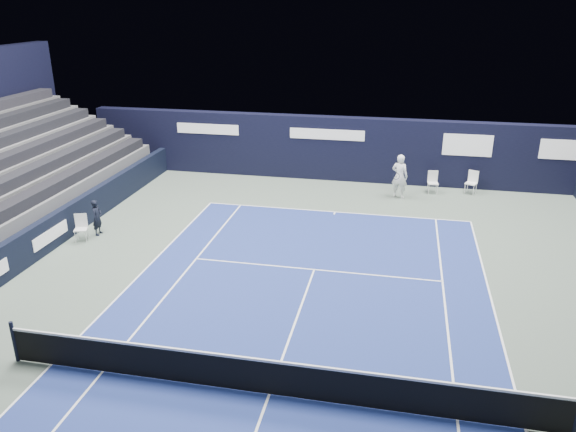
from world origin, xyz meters
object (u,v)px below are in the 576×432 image
object	(u,v)px
tennis_net	(269,376)
tennis_player	(400,176)
folding_chair_back_a	(433,180)
folding_chair_back_b	(472,181)
line_judge_chair	(81,226)

from	to	relation	value
tennis_net	tennis_player	size ratio (longest dim) A/B	6.49
folding_chair_back_a	folding_chair_back_b	distance (m)	1.78
tennis_player	line_judge_chair	bearing A→B (deg)	-147.51
folding_chair_back_a	line_judge_chair	size ratio (longest dim) A/B	1.02
folding_chair_back_a	tennis_net	size ratio (longest dim) A/B	0.08
folding_chair_back_a	folding_chair_back_b	size ratio (longest dim) A/B	0.97
line_judge_chair	tennis_net	bearing A→B (deg)	-57.58
line_judge_chair	tennis_player	xyz separation A→B (m)	(11.37, 7.24, 0.42)
tennis_net	folding_chair_back_b	bearing A→B (deg)	69.57
folding_chair_back_a	tennis_player	size ratio (longest dim) A/B	0.51
folding_chair_back_b	tennis_player	world-z (taller)	tennis_player
folding_chair_back_b	tennis_net	distance (m)	16.66
folding_chair_back_b	line_judge_chair	world-z (taller)	folding_chair_back_b
folding_chair_back_a	tennis_net	distance (m)	15.86
folding_chair_back_a	line_judge_chair	world-z (taller)	folding_chair_back_a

